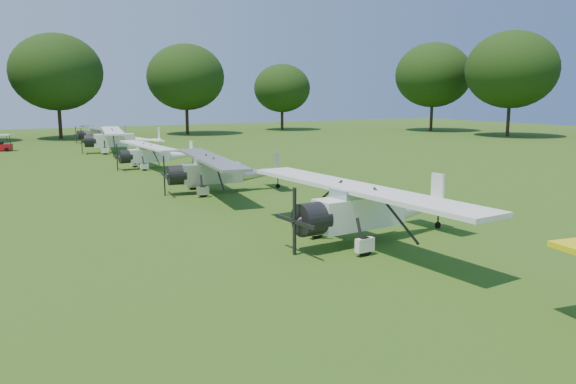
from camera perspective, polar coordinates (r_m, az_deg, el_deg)
name	(u,v)px	position (r m, az deg, el deg)	size (l,w,h in m)	color
ground	(324,232)	(22.85, 3.66, -4.11)	(160.00, 160.00, 0.00)	#2B4B12
tree_belt	(396,33)	(24.57, 10.91, 15.59)	(137.36, 130.27, 14.52)	black
aircraft_3	(371,205)	(21.42, 8.38, -1.33)	(7.59, 12.08, 2.38)	white
aircraft_4	(221,170)	(32.16, -6.83, 2.28)	(7.08, 11.22, 2.20)	silver
aircraft_5	(155,153)	(43.62, -13.39, 3.89)	(6.21, 9.89, 1.95)	white
aircraft_6	(120,138)	(55.93, -16.69, 5.28)	(7.66, 12.12, 2.38)	white
aircraft_7	(101,133)	(68.79, -18.51, 5.75)	(6.03, 9.60, 1.89)	silver
golf_cart	(0,146)	(61.78, -27.19, 4.21)	(2.15, 1.70, 1.61)	#B60D15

